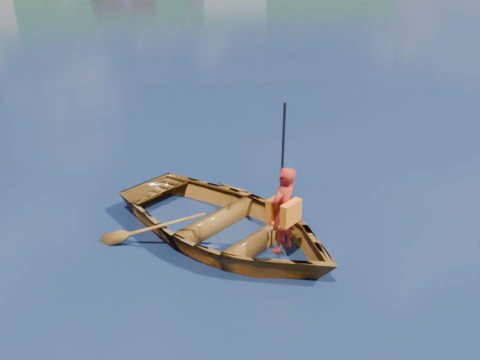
# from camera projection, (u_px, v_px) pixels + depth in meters

# --- Properties ---
(ground) EXTENTS (600.00, 600.00, 0.00)m
(ground) POSITION_uv_depth(u_px,v_px,m) (217.00, 261.00, 6.19)
(ground) COLOR #152440
(ground) RESTS_ON ground
(rowboat) EXTENTS (3.68, 4.30, 0.75)m
(rowboat) POSITION_uv_depth(u_px,v_px,m) (225.00, 223.00, 6.63)
(rowboat) COLOR maroon
(rowboat) RESTS_ON ground
(child_paddler) EXTENTS (0.50, 0.43, 1.95)m
(child_paddler) POSITION_uv_depth(u_px,v_px,m) (283.00, 210.00, 6.00)
(child_paddler) COLOR #B32116
(child_paddler) RESTS_ON ground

